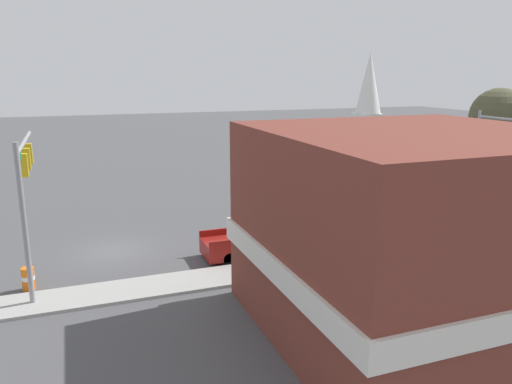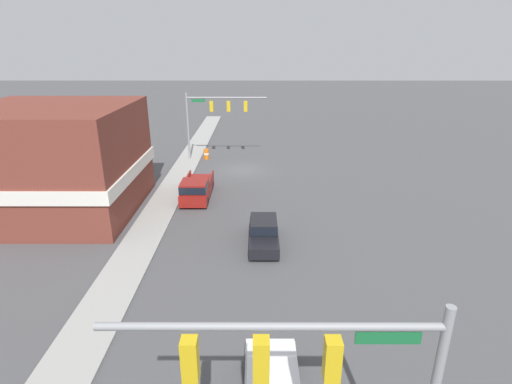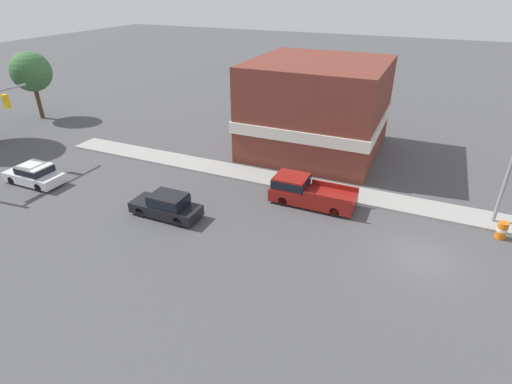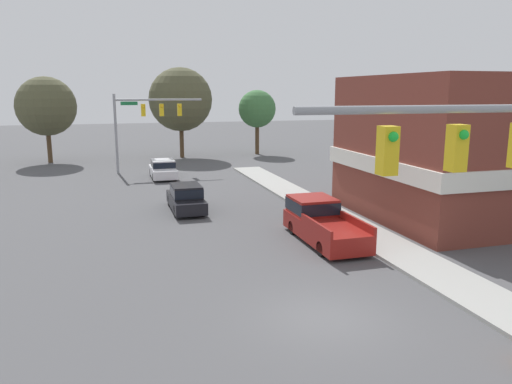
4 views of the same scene
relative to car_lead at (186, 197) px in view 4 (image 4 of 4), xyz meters
The scene contains 11 objects.
ground_plane 15.44m from the car_lead, 82.68° to the right, with size 200.00×200.00×0.00m, color #4C4C4F.
sidewalk_curb 17.13m from the car_lead, 63.38° to the right, with size 2.40×60.00×0.14m.
near_signal_assembly 20.18m from the car_lead, 75.93° to the right, with size 8.30×0.49×7.02m.
far_signal_assembly 15.97m from the car_lead, 93.68° to the left, with size 7.47×0.49×6.69m.
car_lead is the anchor object (origin of this frame).
car_second_ahead 11.70m from the car_lead, 90.50° to the left, with size 1.89×4.46×1.53m.
pickup_truck_parked 9.15m from the car_lead, 55.24° to the right, with size 2.09×5.67×1.84m.
corner_brick_building 16.05m from the car_lead, 19.65° to the right, with size 11.28×11.13×7.73m.
backdrop_tree_left_far 26.37m from the car_lead, 112.18° to the left, with size 5.69×5.69×8.33m.
backdrop_tree_left_mid 25.08m from the car_lead, 82.43° to the left, with size 6.58×6.58×9.35m.
backdrop_tree_center 27.69m from the car_lead, 64.72° to the left, with size 4.10×4.10×7.06m.
Camera 4 is at (-6.10, -13.19, 6.90)m, focal length 35.00 mm.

